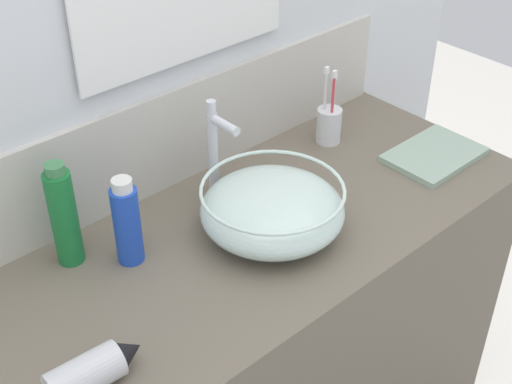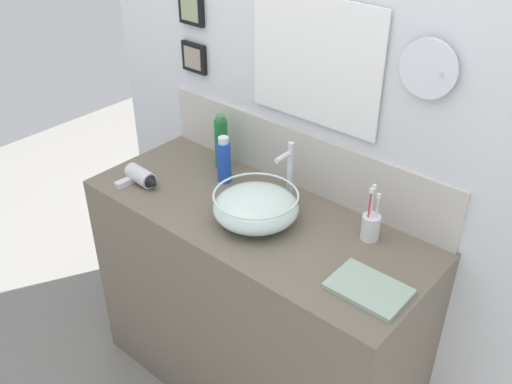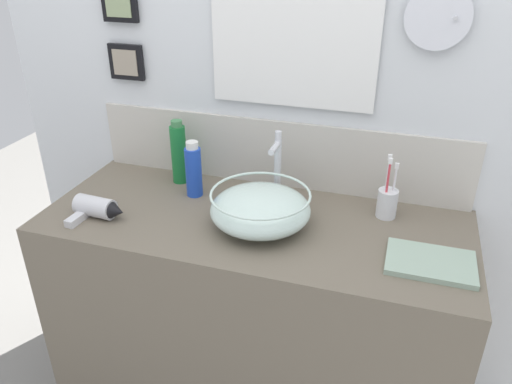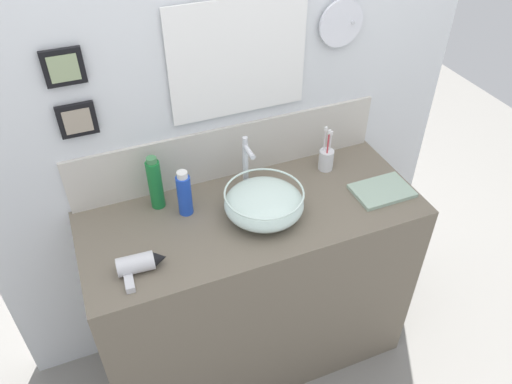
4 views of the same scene
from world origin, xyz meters
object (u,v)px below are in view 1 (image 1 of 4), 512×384
glass_bowl_sink (272,209)px  soap_dispenser (64,216)px  toothbrush_cup (329,124)px  hair_drier (93,374)px  lotion_bottle (127,223)px  hand_towel (434,155)px  faucet (215,145)px

glass_bowl_sink → soap_dispenser: 0.42m
toothbrush_cup → hair_drier: bearing=-162.1°
lotion_bottle → hand_towel: lotion_bottle is taller
hair_drier → toothbrush_cup: 0.91m
glass_bowl_sink → lotion_bottle: (-0.27, 0.13, 0.03)m
glass_bowl_sink → lotion_bottle: lotion_bottle is taller
lotion_bottle → hand_towel: bearing=-13.3°
glass_bowl_sink → soap_dispenser: bearing=150.4°
faucet → glass_bowl_sink: bearing=-90.0°
hand_towel → soap_dispenser: bearing=163.0°
toothbrush_cup → soap_dispenser: bearing=177.4°
glass_bowl_sink → hand_towel: size_ratio=1.30×
glass_bowl_sink → hand_towel: 0.51m
glass_bowl_sink → hair_drier: bearing=-168.2°
glass_bowl_sink → toothbrush_cup: toothbrush_cup is taller
hair_drier → toothbrush_cup: bearing=17.9°
glass_bowl_sink → faucet: 0.20m
lotion_bottle → soap_dispenser: 0.12m
glass_bowl_sink → soap_dispenser: (-0.36, 0.21, 0.05)m
hair_drier → hand_towel: size_ratio=0.73×
lotion_bottle → hand_towel: (0.77, -0.18, -0.08)m
faucet → toothbrush_cup: 0.37m
glass_bowl_sink → faucet: (0.00, 0.18, 0.07)m
lotion_bottle → soap_dispenser: bearing=138.5°
toothbrush_cup → lotion_bottle: 0.64m
lotion_bottle → soap_dispenser: size_ratio=0.84×
toothbrush_cup → hand_towel: toothbrush_cup is taller
glass_bowl_sink → hand_towel: (0.50, -0.06, -0.05)m
glass_bowl_sink → faucet: faucet is taller
glass_bowl_sink → soap_dispenser: size_ratio=1.32×
hair_drier → hand_towel: 1.00m
hair_drier → lotion_bottle: bearing=45.5°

